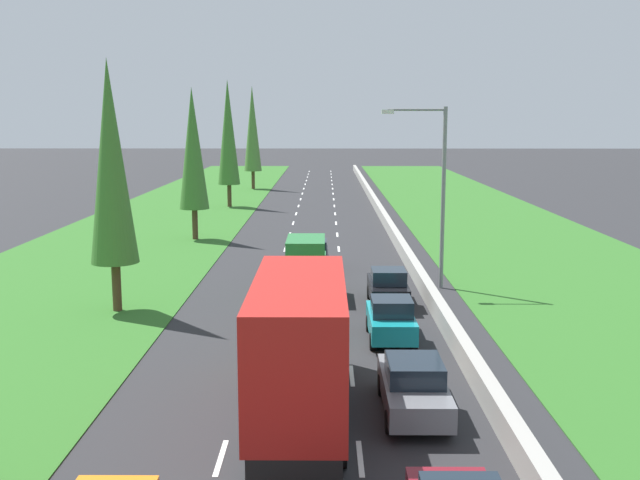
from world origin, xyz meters
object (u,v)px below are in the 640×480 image
green_van_centre_lane (306,267)px  black_hatchback_centre_lane (313,255)px  black_hatchback_right_lane (388,287)px  poplar_tree_third (193,149)px  poplar_tree_fourth (228,133)px  street_light_mast (436,184)px  poplar_tree_fifth (252,129)px  grey_sedan_right_lane (414,386)px  poplar_tree_second (111,163)px  teal_hatchback_right_lane (391,319)px  red_box_truck_centre_lane (300,343)px  orange_hatchback_centre_lane (305,311)px

green_van_centre_lane → black_hatchback_centre_lane: (0.24, 6.14, -0.56)m
black_hatchback_right_lane → poplar_tree_third: bearing=123.2°
poplar_tree_third → poplar_tree_fourth: (-0.08, 19.41, 0.77)m
black_hatchback_right_lane → street_light_mast: size_ratio=0.43×
poplar_tree_third → black_hatchback_right_lane: bearing=-56.8°
black_hatchback_right_lane → black_hatchback_centre_lane: size_ratio=1.00×
poplar_tree_third → street_light_mast: bearing=-45.4°
black_hatchback_centre_lane → poplar_tree_fifth: poplar_tree_fifth is taller
green_van_centre_lane → poplar_tree_fourth: poplar_tree_fourth is taller
green_van_centre_lane → black_hatchback_centre_lane: bearing=87.8°
poplar_tree_fourth → poplar_tree_fifth: 18.36m
black_hatchback_right_lane → poplar_tree_fifth: size_ratio=0.32×
black_hatchback_centre_lane → poplar_tree_fourth: bearing=106.1°
grey_sedan_right_lane → poplar_tree_second: bearing=136.0°
green_van_centre_lane → black_hatchback_centre_lane: size_ratio=1.26×
street_light_mast → poplar_tree_third: bearing=134.6°
grey_sedan_right_lane → street_light_mast: street_light_mast is taller
poplar_tree_fourth → poplar_tree_second: bearing=-89.9°
teal_hatchback_right_lane → poplar_tree_fifth: size_ratio=0.32×
red_box_truck_centre_lane → poplar_tree_second: bearing=126.1°
teal_hatchback_right_lane → street_light_mast: 10.39m
red_box_truck_centre_lane → green_van_centre_lane: bearing=90.9°
red_box_truck_centre_lane → street_light_mast: 17.68m
green_van_centre_lane → poplar_tree_third: bearing=116.6°
poplar_tree_fourth → street_light_mast: poplar_tree_fourth is taller
red_box_truck_centre_lane → poplar_tree_fourth: 51.52m
green_van_centre_lane → poplar_tree_third: (-8.24, 16.47, 4.94)m
grey_sedan_right_lane → poplar_tree_third: size_ratio=0.43×
orange_hatchback_centre_lane → poplar_tree_fourth: bearing=101.3°
poplar_tree_fourth → street_light_mast: bearing=-66.8°
teal_hatchback_right_lane → black_hatchback_centre_lane: bearing=103.4°
poplar_tree_second → street_light_mast: size_ratio=1.22×
black_hatchback_centre_lane → orange_hatchback_centre_lane: bearing=-90.6°
grey_sedan_right_lane → poplar_tree_fifth: size_ratio=0.37×
grey_sedan_right_lane → green_van_centre_lane: size_ratio=0.92×
grey_sedan_right_lane → red_box_truck_centre_lane: red_box_truck_centre_lane is taller
grey_sedan_right_lane → poplar_tree_fourth: bearing=103.2°
orange_hatchback_centre_lane → street_light_mast: street_light_mast is taller
grey_sedan_right_lane → poplar_tree_fourth: 52.01m
black_hatchback_centre_lane → poplar_tree_fifth: size_ratio=0.32×
street_light_mast → teal_hatchback_right_lane: bearing=-108.4°
red_box_truck_centre_lane → street_light_mast: street_light_mast is taller
red_box_truck_centre_lane → green_van_centre_lane: 14.70m
black_hatchback_centre_lane → poplar_tree_fifth: 49.17m
black_hatchback_centre_lane → poplar_tree_second: poplar_tree_second is taller
poplar_tree_second → poplar_tree_fifth: poplar_tree_fifth is taller
orange_hatchback_centre_lane → poplar_tree_third: size_ratio=0.37×
orange_hatchback_centre_lane → poplar_tree_second: size_ratio=0.36×
grey_sedan_right_lane → poplar_tree_fifth: 69.83m
grey_sedan_right_lane → orange_hatchback_centre_lane: 8.89m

